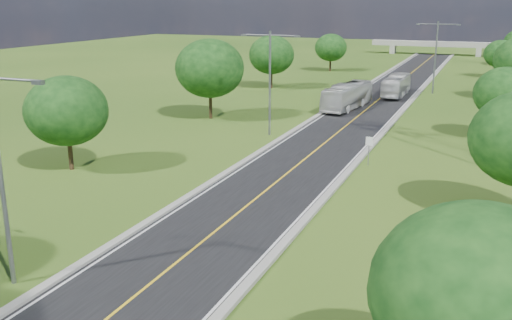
% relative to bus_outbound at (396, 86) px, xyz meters
% --- Properties ---
extents(ground, '(260.00, 260.00, 0.00)m').
position_rel_bus_outbound_xyz_m(ground, '(-1.59, -13.43, -1.49)').
color(ground, '#2B4B15').
rests_on(ground, ground).
extents(road, '(8.00, 150.00, 0.06)m').
position_rel_bus_outbound_xyz_m(road, '(-1.59, -7.43, -1.46)').
color(road, black).
rests_on(road, ground).
extents(curb_left, '(0.50, 150.00, 0.22)m').
position_rel_bus_outbound_xyz_m(curb_left, '(-5.84, -7.43, -1.38)').
color(curb_left, gray).
rests_on(curb_left, ground).
extents(curb_right, '(0.50, 150.00, 0.22)m').
position_rel_bus_outbound_xyz_m(curb_right, '(2.66, -7.43, -1.38)').
color(curb_right, gray).
rests_on(curb_right, ground).
extents(speed_limit_sign, '(0.55, 0.09, 2.40)m').
position_rel_bus_outbound_xyz_m(speed_limit_sign, '(3.61, -35.44, 0.11)').
color(speed_limit_sign, slate).
rests_on(speed_limit_sign, ground).
extents(overpass, '(30.00, 3.00, 3.20)m').
position_rel_bus_outbound_xyz_m(overpass, '(-1.59, 66.57, 0.93)').
color(overpass, gray).
rests_on(overpass, ground).
extents(streetlight_mid_left, '(5.90, 0.25, 10.00)m').
position_rel_bus_outbound_xyz_m(streetlight_mid_left, '(-7.59, -28.43, 4.46)').
color(streetlight_mid_left, slate).
rests_on(streetlight_mid_left, ground).
extents(streetlight_far_right, '(5.90, 0.25, 10.00)m').
position_rel_bus_outbound_xyz_m(streetlight_far_right, '(4.41, 4.57, 4.46)').
color(streetlight_far_right, slate).
rests_on(streetlight_far_right, ground).
extents(tree_lb, '(6.30, 6.30, 7.33)m').
position_rel_bus_outbound_xyz_m(tree_lb, '(-17.59, -45.43, 3.16)').
color(tree_lb, black).
rests_on(tree_lb, ground).
extents(tree_lc, '(7.56, 7.56, 8.79)m').
position_rel_bus_outbound_xyz_m(tree_lc, '(-16.59, -23.43, 4.09)').
color(tree_lc, black).
rests_on(tree_lc, ground).
extents(tree_ld, '(6.72, 6.72, 7.82)m').
position_rel_bus_outbound_xyz_m(tree_ld, '(-18.59, 0.57, 3.47)').
color(tree_ld, black).
rests_on(tree_ld, ground).
extents(tree_le, '(5.88, 5.88, 6.84)m').
position_rel_bus_outbound_xyz_m(tree_le, '(-16.09, 24.57, 2.85)').
color(tree_le, black).
rests_on(tree_le, ground).
extents(tree_ra, '(6.30, 6.30, 7.33)m').
position_rel_bus_outbound_xyz_m(tree_ra, '(12.41, -63.43, 3.16)').
color(tree_ra, black).
rests_on(tree_ra, ground).
extents(tree_rc, '(5.88, 5.88, 6.84)m').
position_rel_bus_outbound_xyz_m(tree_rc, '(13.41, -21.43, 2.85)').
color(tree_rc, black).
rests_on(tree_rc, ground).
extents(tree_re, '(5.46, 5.46, 6.35)m').
position_rel_bus_outbound_xyz_m(tree_re, '(12.91, 26.57, 2.54)').
color(tree_re, black).
rests_on(tree_re, ground).
extents(bus_outbound, '(2.44, 10.25, 2.85)m').
position_rel_bus_outbound_xyz_m(bus_outbound, '(0.00, 0.00, 0.00)').
color(bus_outbound, silver).
rests_on(bus_outbound, road).
extents(bus_inbound, '(3.90, 11.26, 3.07)m').
position_rel_bus_outbound_xyz_m(bus_inbound, '(-3.88, -12.00, 0.11)').
color(bus_inbound, beige).
rests_on(bus_inbound, road).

